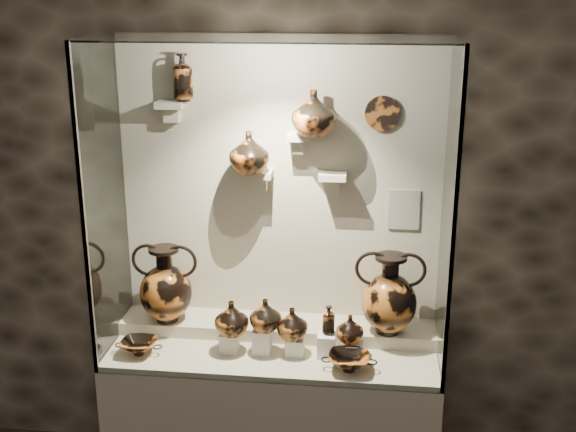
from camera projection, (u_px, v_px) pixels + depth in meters
The scene contains 34 objects.
wall_back at pixel (280, 189), 3.81m from camera, with size 5.00×0.02×3.20m, color black.
plinth at pixel (273, 420), 3.87m from camera, with size 1.70×0.60×0.80m, color #C2B49C.
front_tier at pixel (273, 351), 3.75m from camera, with size 1.68×0.58×0.03m, color #BFB194.
rear_tier at pixel (277, 330), 3.90m from camera, with size 1.70×0.25×0.10m, color #BFB194.
back_panel at pixel (280, 189), 3.81m from camera, with size 1.70×0.03×1.60m, color #C2B49C.
glass_front at pixel (263, 225), 3.23m from camera, with size 1.70×0.01×1.60m, color white.
glass_left at pixel (104, 201), 3.60m from camera, with size 0.01×0.60×1.60m, color white.
glass_right at pixel (449, 212), 3.42m from camera, with size 0.01×0.60×1.60m, color white.
glass_top at pixel (271, 38), 3.27m from camera, with size 1.70×0.60×0.01m, color white.
frame_post_left at pixel (83, 218), 3.33m from camera, with size 0.02×0.02×1.60m, color gray.
frame_post_right at pixel (454, 232), 3.14m from camera, with size 0.02×0.02×1.60m, color gray.
pedestal_a at pixel (229, 342), 3.70m from camera, with size 0.09×0.09×0.10m, color white.
pedestal_b at pixel (262, 341), 3.68m from camera, with size 0.09×0.09×0.13m, color white.
pedestal_c at pixel (295, 346), 3.67m from camera, with size 0.09×0.09×0.09m, color white.
pedestal_d at pixel (326, 345), 3.64m from camera, with size 0.09×0.09×0.12m, color white.
pedestal_e at pixel (354, 350), 3.64m from camera, with size 0.09×0.09×0.08m, color white.
bracket_ul at pixel (171, 104), 3.66m from camera, with size 0.14×0.12×0.04m, color #C2B49C.
bracket_ca at pixel (259, 174), 3.72m from camera, with size 0.14×0.12×0.04m, color #C2B49C.
bracket_cb at pixel (298, 136), 3.63m from camera, with size 0.10×0.12×0.04m, color #C2B49C.
bracket_cc at pixel (333, 176), 3.68m from camera, with size 0.14×0.12×0.04m, color #C2B49C.
amphora_left at pixel (166, 284), 3.84m from camera, with size 0.34×0.34×0.42m, color #AE5E21, non-canonical shape.
amphora_right at pixel (389, 294), 3.70m from camera, with size 0.34×0.34×0.43m, color #AE5E21, non-canonical shape.
jug_a at pixel (232, 318), 3.65m from camera, with size 0.17×0.17×0.18m, color #AE5E21.
jug_b at pixel (265, 315), 3.63m from camera, with size 0.16×0.16×0.17m, color #BF5C21.
jug_c at pixel (292, 323), 3.63m from camera, with size 0.16×0.16×0.17m, color #AE5E21.
jug_e at pixel (350, 329), 3.62m from camera, with size 0.14×0.14×0.14m, color #AE5E21.
lekythos_small at pixel (329, 318), 3.61m from camera, with size 0.07×0.07×0.17m, color #BF5C21, non-canonical shape.
kylix_left at pixel (139, 346), 3.67m from camera, with size 0.23×0.20×0.09m, color #BF5C21, non-canonical shape.
kylix_right at pixel (349, 361), 3.51m from camera, with size 0.26×0.22×0.10m, color #AE5E21, non-canonical shape.
lekythos_tall at pixel (183, 74), 3.60m from camera, with size 0.11×0.11×0.27m, color #AE5E21, non-canonical shape.
ovoid_vase_a at pixel (249, 152), 3.64m from camera, with size 0.20×0.20×0.21m, color #BF5C21.
ovoid_vase_b at pixel (314, 113), 3.53m from camera, with size 0.22×0.22×0.23m, color #BF5C21.
wall_plate at pixel (382, 113), 3.60m from camera, with size 0.18×0.18×0.02m, color #9A551E.
info_placard at pixel (404, 210), 3.74m from camera, with size 0.16×0.01×0.21m, color beige.
Camera 1 is at (0.47, -1.15, 2.61)m, focal length 45.00 mm.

